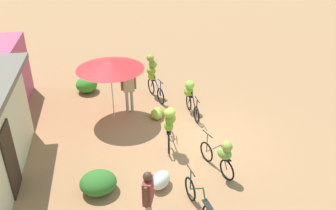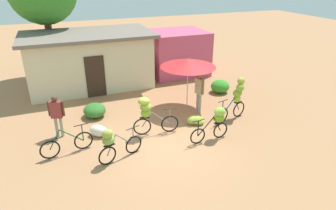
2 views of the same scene
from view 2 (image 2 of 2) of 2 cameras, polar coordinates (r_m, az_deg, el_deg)
The scene contains 15 objects.
ground_plane at distance 10.45m, azimuth -0.62°, elevation -7.81°, with size 60.00×60.00×0.00m, color #A6734D.
building_low at distance 15.91m, azimuth -14.90°, elevation 8.50°, with size 6.46×3.77×2.78m.
shop_pink at distance 17.47m, azimuth 1.76°, elevation 10.14°, with size 3.20×2.80×2.48m, color #C84A6D.
hedge_bush_front_left at distance 12.67m, azimuth -14.03°, elevation -1.01°, with size 0.92×0.99×0.56m, color #326C27.
hedge_bush_front_right at distance 14.99m, azimuth 10.06°, elevation 3.58°, with size 0.94×0.88×0.64m, color #358B26.
market_umbrella at distance 12.52m, azimuth 3.92°, elevation 8.18°, with size 2.37×2.37×2.25m.
bicycle_leftmost at distance 10.40m, azimuth -18.95°, elevation -7.18°, with size 1.73×0.36×0.96m.
bicycle_near_pile at distance 9.45m, azimuth -10.62°, elevation -7.06°, with size 1.55×0.64×1.22m.
bicycle_center_loaded at distance 10.70m, azimuth -3.82°, elevation -1.41°, with size 1.71×0.50×1.52m.
bicycle_by_shop at distance 10.62m, azimuth 9.34°, elevation -2.91°, with size 1.56×0.42×1.24m.
bicycle_rightmost at distance 12.21m, azimuth 13.17°, elevation 1.74°, with size 1.60×0.60×1.73m.
banana_pile_on_ground at distance 11.80m, azimuth 5.43°, elevation -2.99°, with size 0.83×0.67×0.35m.
produce_sack at distance 11.19m, azimuth -13.31°, elevation -4.87°, with size 0.70×0.44×0.44m, color silver.
person_vendor at distance 11.25m, azimuth -20.79°, elevation -1.32°, with size 0.56×0.31×1.62m.
person_bystander at distance 12.44m, azimuth 6.09°, elevation 3.20°, with size 0.25×0.58×1.77m.
Camera 2 is at (-3.09, -8.26, 5.61)m, focal length 31.46 mm.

